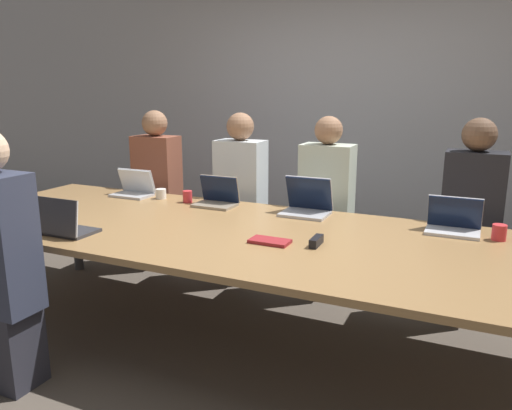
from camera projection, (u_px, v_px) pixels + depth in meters
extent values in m
plane|color=brown|center=(251.00, 341.00, 3.27)|extent=(24.00, 24.00, 0.00)
cube|color=#ADADB2|center=(343.00, 111.00, 4.80)|extent=(12.00, 0.06, 2.80)
cube|color=#9E7547|center=(251.00, 235.00, 3.10)|extent=(4.36, 1.47, 0.04)
cylinder|color=#4C4C51|center=(76.00, 232.00, 4.49)|extent=(0.08, 0.08, 0.71)
cube|color=#B7B7BC|center=(305.00, 214.00, 3.50)|extent=(0.32, 0.25, 0.02)
cube|color=#B7B7BC|center=(309.00, 193.00, 3.55)|extent=(0.33, 0.10, 0.25)
cube|color=#0F1933|center=(309.00, 194.00, 3.54)|extent=(0.32, 0.10, 0.24)
cube|color=#2D2D38|center=(324.00, 265.00, 4.03)|extent=(0.32, 0.24, 0.45)
cube|color=beige|center=(327.00, 192.00, 3.90)|extent=(0.40, 0.24, 0.75)
sphere|color=#9E7051|center=(329.00, 130.00, 3.78)|extent=(0.22, 0.22, 0.22)
cube|color=gray|center=(215.00, 205.00, 3.75)|extent=(0.31, 0.20, 0.02)
cube|color=gray|center=(220.00, 189.00, 3.81)|extent=(0.31, 0.06, 0.21)
cube|color=#0F1933|center=(219.00, 189.00, 3.80)|extent=(0.31, 0.06, 0.20)
cube|color=#2D2D38|center=(241.00, 253.00, 4.32)|extent=(0.32, 0.24, 0.45)
cube|color=silver|center=(241.00, 185.00, 4.18)|extent=(0.40, 0.24, 0.75)
sphere|color=#9E7051|center=(240.00, 127.00, 4.07)|extent=(0.23, 0.23, 0.23)
cylinder|color=red|center=(188.00, 197.00, 3.88)|extent=(0.07, 0.07, 0.09)
cube|color=#B7B7BC|center=(132.00, 195.00, 4.10)|extent=(0.32, 0.20, 0.02)
cube|color=#B7B7BC|center=(137.00, 181.00, 4.15)|extent=(0.33, 0.07, 0.20)
cube|color=silver|center=(136.00, 181.00, 4.14)|extent=(0.32, 0.07, 0.20)
cube|color=#2D2D38|center=(160.00, 240.00, 4.68)|extent=(0.32, 0.24, 0.45)
cube|color=brown|center=(157.00, 177.00, 4.54)|extent=(0.40, 0.24, 0.75)
sphere|color=#9E7051|center=(155.00, 123.00, 4.43)|extent=(0.23, 0.23, 0.23)
cylinder|color=white|center=(161.00, 194.00, 4.02)|extent=(0.08, 0.08, 0.08)
cube|color=#333338|center=(70.00, 231.00, 3.08)|extent=(0.33, 0.22, 0.02)
cube|color=#333338|center=(55.00, 217.00, 2.96)|extent=(0.33, 0.04, 0.22)
cube|color=silver|center=(56.00, 216.00, 2.97)|extent=(0.33, 0.04, 0.21)
cube|color=#2D2D38|center=(9.00, 346.00, 2.77)|extent=(0.32, 0.24, 0.45)
cube|color=silver|center=(452.00, 232.00, 3.06)|extent=(0.31, 0.20, 0.02)
cube|color=silver|center=(455.00, 212.00, 3.11)|extent=(0.32, 0.06, 0.20)
cube|color=#0F1933|center=(455.00, 213.00, 3.10)|extent=(0.31, 0.06, 0.20)
cube|color=#2D2D38|center=(464.00, 285.00, 3.62)|extent=(0.32, 0.24, 0.45)
cube|color=#232328|center=(472.00, 205.00, 3.48)|extent=(0.40, 0.24, 0.75)
sphere|color=brown|center=(479.00, 135.00, 3.37)|extent=(0.23, 0.23, 0.23)
cylinder|color=red|center=(499.00, 232.00, 2.92)|extent=(0.08, 0.08, 0.09)
cube|color=black|center=(316.00, 241.00, 2.83)|extent=(0.05, 0.15, 0.05)
cube|color=maroon|center=(270.00, 241.00, 2.88)|extent=(0.23, 0.13, 0.02)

